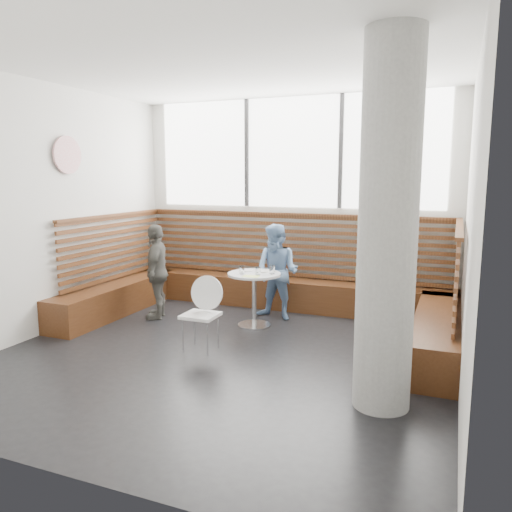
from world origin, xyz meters
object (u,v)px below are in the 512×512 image
at_px(concrete_column, 388,227).
at_px(cafe_chair, 203,307).
at_px(cafe_table, 254,288).
at_px(adult_man, 381,273).
at_px(child_back, 277,272).
at_px(child_left, 157,271).

xyz_separation_m(concrete_column, cafe_chair, (-2.17, 0.73, -1.10)).
bearing_deg(cafe_chair, cafe_table, 77.90).
bearing_deg(cafe_chair, adult_man, 29.57).
bearing_deg(child_back, cafe_chair, -95.90).
distance_m(cafe_chair, adult_man, 2.19).
height_order(adult_man, child_back, adult_man).
bearing_deg(cafe_chair, child_left, 143.01).
xyz_separation_m(concrete_column, child_left, (-3.39, 1.64, -0.92)).
distance_m(adult_man, child_back, 1.57).
relative_size(concrete_column, child_left, 2.36).
bearing_deg(concrete_column, cafe_chair, 161.49).
height_order(cafe_table, child_back, child_back).
xyz_separation_m(adult_man, child_back, (-1.49, 0.43, -0.17)).
xyz_separation_m(concrete_column, child_back, (-1.78, 2.24, -0.92)).
bearing_deg(cafe_chair, child_back, 75.47).
distance_m(cafe_table, cafe_chair, 1.07).
xyz_separation_m(cafe_chair, child_back, (0.38, 1.51, 0.18)).
bearing_deg(adult_man, concrete_column, -149.70).
bearing_deg(cafe_table, child_back, 70.45).
bearing_deg(concrete_column, adult_man, 99.11).
bearing_deg(child_left, cafe_chair, 31.96).
xyz_separation_m(cafe_chair, child_left, (-1.22, 0.91, 0.18)).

